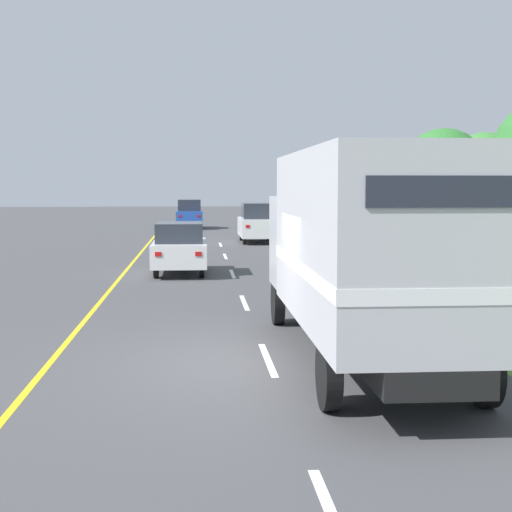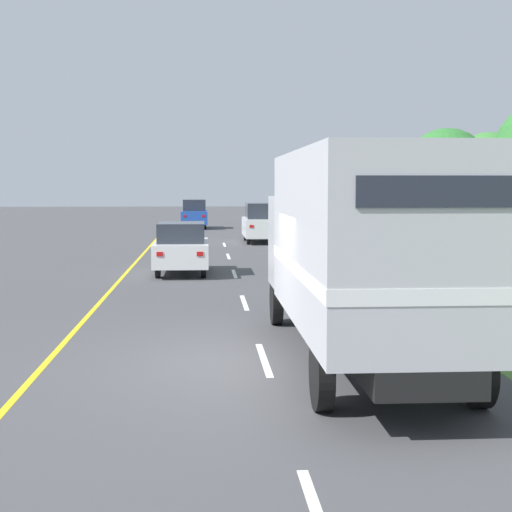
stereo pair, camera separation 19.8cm
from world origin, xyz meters
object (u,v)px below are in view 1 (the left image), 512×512
object	(u,v)px
lead_car_white_ahead	(257,223)
lead_car_blue_ahead	(189,214)
horse_trailer_truck	(367,247)
roadside_tree_far	(485,171)
roadside_tree_mid	(444,173)
highway_sign	(500,227)
lead_car_white	(180,247)
delineator_post	(464,308)

from	to	relation	value
lead_car_white_ahead	lead_car_blue_ahead	xyz separation A→B (m)	(-3.65, 13.81, -0.02)
horse_trailer_truck	roadside_tree_far	distance (m)	25.33
lead_car_white_ahead	roadside_tree_mid	size ratio (longest dim) A/B	0.91
roadside_tree_far	highway_sign	bearing A→B (deg)	-109.50
lead_car_white	highway_sign	xyz separation A→B (m)	(7.52, -9.14, 1.15)
lead_car_white	horse_trailer_truck	bearing A→B (deg)	-76.32
lead_car_white	delineator_post	distance (m)	12.73
lead_car_white	highway_sign	size ratio (longest dim) A/B	1.33
lead_car_blue_ahead	highway_sign	bearing A→B (deg)	-78.80
highway_sign	lead_car_blue_ahead	bearing A→B (deg)	101.20
horse_trailer_truck	highway_sign	bearing A→B (deg)	49.00
lead_car_white	highway_sign	distance (m)	11.89
horse_trailer_truck	delineator_post	size ratio (longest dim) A/B	9.22
roadside_tree_far	lead_car_white_ahead	bearing A→B (deg)	151.87
roadside_tree_mid	roadside_tree_far	bearing A→B (deg)	59.66
lead_car_white_ahead	roadside_tree_mid	distance (m)	14.33
highway_sign	roadside_tree_far	xyz separation A→B (m)	(6.44, 18.19, 1.63)
lead_car_blue_ahead	roadside_tree_far	xyz separation A→B (m)	(13.86, -19.27, 2.66)
roadside_tree_mid	lead_car_white_ahead	bearing A→B (deg)	114.65
delineator_post	lead_car_white	bearing A→B (deg)	118.15
lead_car_white_ahead	horse_trailer_truck	bearing A→B (deg)	-90.74
lead_car_white_ahead	roadside_tree_far	xyz separation A→B (m)	(10.21, -5.46, 2.63)
roadside_tree_mid	delineator_post	distance (m)	13.71
horse_trailer_truck	roadside_tree_far	size ratio (longest dim) A/B	1.60
lead_car_white	delineator_post	size ratio (longest dim) A/B	4.33
highway_sign	delineator_post	xyz separation A→B (m)	(-1.52, -2.07, -1.54)
horse_trailer_truck	delineator_post	xyz separation A→B (m)	(2.62, 2.69, -1.47)
highway_sign	roadside_tree_mid	size ratio (longest dim) A/B	0.61
lead_car_blue_ahead	highway_sign	xyz separation A→B (m)	(7.42, -37.46, 1.03)
lead_car_blue_ahead	delineator_post	size ratio (longest dim) A/B	4.48
roadside_tree_mid	roadside_tree_far	distance (m)	8.55
lead_car_blue_ahead	highway_sign	size ratio (longest dim) A/B	1.38
roadside_tree_mid	roadside_tree_far	size ratio (longest dim) A/B	0.93
lead_car_white	roadside_tree_far	size ratio (longest dim) A/B	0.75
horse_trailer_truck	roadside_tree_far	world-z (taller)	roadside_tree_far
lead_car_white_ahead	roadside_tree_mid	xyz separation A→B (m)	(5.89, -12.84, 2.42)
lead_car_blue_ahead	delineator_post	xyz separation A→B (m)	(5.90, -39.54, -0.51)
horse_trailer_truck	lead_car_white	size ratio (longest dim) A/B	2.13
lead_car_white	lead_car_blue_ahead	world-z (taller)	lead_car_blue_ahead
horse_trailer_truck	lead_car_white	world-z (taller)	horse_trailer_truck
lead_car_blue_ahead	lead_car_white_ahead	bearing A→B (deg)	-75.18
lead_car_white	roadside_tree_far	xyz separation A→B (m)	(13.96, 9.05, 2.77)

